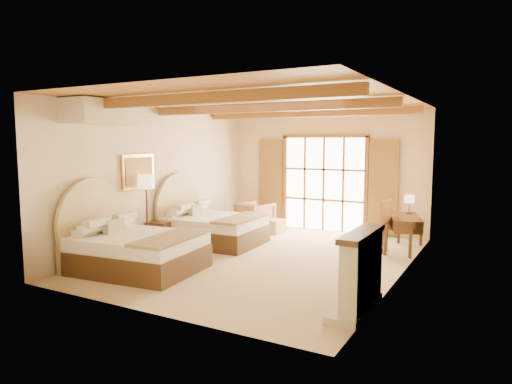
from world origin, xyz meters
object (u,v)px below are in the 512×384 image
Objects in this scene: armchair at (255,216)px; bed_near at (130,246)px; nightstand at (160,234)px; bed_far at (208,225)px; desk at (404,232)px.

bed_near is at bearing 104.88° from armchair.
bed_near reaches higher than nightstand.
bed_near reaches higher than armchair.
bed_far is (-0.02, 2.57, -0.02)m from bed_near.
bed_near is 5.85m from desk.
bed_near is at bearing -92.11° from bed_far.
bed_near is 2.88× the size of armchair.
desk is at bearing 17.07° from bed_far.
bed_far is 1.92m from armchair.
desk is (4.22, 1.50, -0.02)m from bed_far.
nightstand is 2.97m from armchair.
armchair reaches higher than desk.
bed_far is 3.71× the size of nightstand.
bed_near is 1.58× the size of desk.
armchair is (0.21, 1.90, -0.05)m from bed_far.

